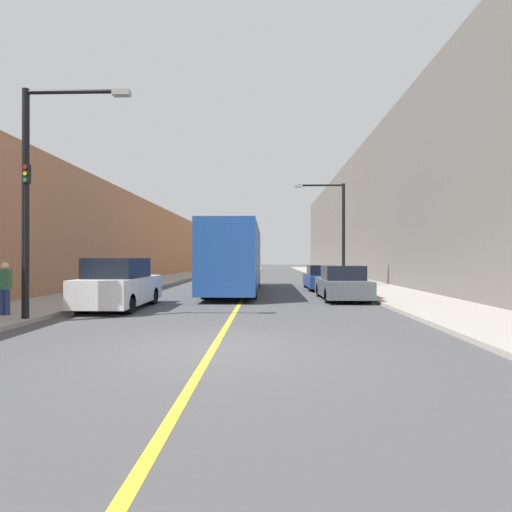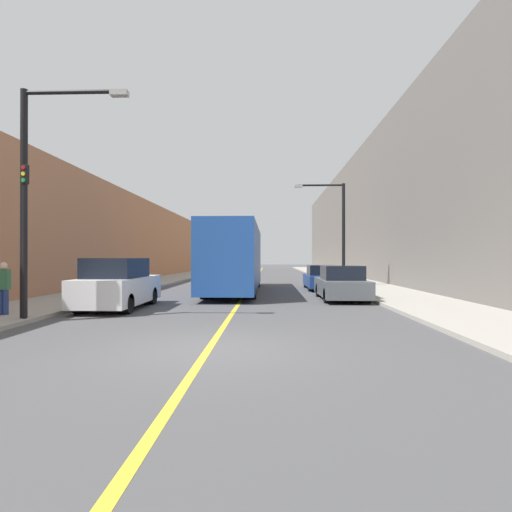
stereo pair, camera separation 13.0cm
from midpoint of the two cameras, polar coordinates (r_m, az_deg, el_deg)
ground_plane at (r=8.37m, az=-6.68°, el=-13.16°), size 200.00×200.00×0.00m
sidewalk_left at (r=39.06m, az=-11.03°, el=-2.88°), size 3.60×72.00×0.13m
sidewalk_right at (r=38.62m, az=10.84°, el=-2.91°), size 3.60×72.00×0.13m
building_row_left at (r=40.05m, az=-16.34°, el=1.95°), size 4.00×72.00×6.79m
building_row_right at (r=39.56m, az=16.29°, el=5.43°), size 4.00×72.00×11.54m
road_center_line at (r=38.14m, az=-0.16°, el=-3.04°), size 0.16×72.00×0.01m
bus at (r=21.68m, az=-3.13°, el=-0.22°), size 2.51×11.72×3.53m
parked_suv_left at (r=15.50m, az=-19.18°, el=-3.97°), size 1.91×4.47×1.85m
car_right_near at (r=18.15m, az=11.99°, el=-3.98°), size 1.88×4.41×1.52m
car_right_mid at (r=23.83m, az=9.24°, el=-3.16°), size 1.83×4.52×1.44m
street_lamp_left at (r=13.31m, az=-29.03°, el=9.10°), size 3.14×0.24×6.62m
street_lamp_right at (r=25.39m, az=11.47°, el=4.32°), size 3.14×0.24×6.36m
traffic_light at (r=13.18m, az=-30.19°, el=2.62°), size 0.16×0.18×4.41m
pedestrian at (r=14.40m, az=-32.48°, el=-3.83°), size 0.35×0.22×1.61m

